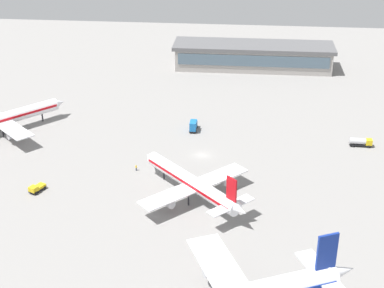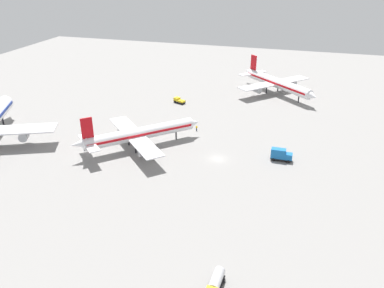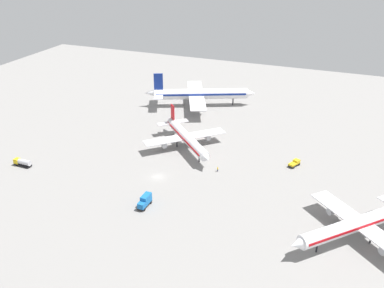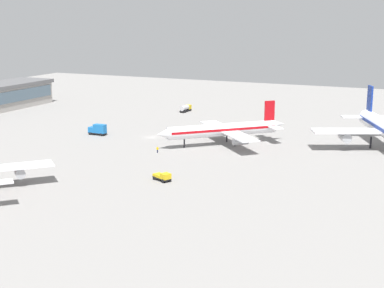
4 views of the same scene
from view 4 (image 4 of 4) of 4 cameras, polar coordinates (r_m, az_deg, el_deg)
ground at (r=171.79m, az=-3.95°, el=0.68°), size 288.00×288.00×0.00m
airplane_taxiing at (r=160.96m, az=3.16°, el=1.41°), size 29.84×30.31×11.65m
fuel_truck at (r=215.64m, az=-0.64°, el=3.56°), size 6.35×2.36×2.50m
catering_truck at (r=176.35m, az=-9.24°, el=1.42°), size 2.26×5.62×3.30m
pushback_tractor at (r=126.80m, az=-2.91°, el=-3.22°), size 3.64×4.79×1.90m
ground_crew_worker at (r=152.28m, az=-3.42°, el=-0.55°), size 0.47×0.56×1.67m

